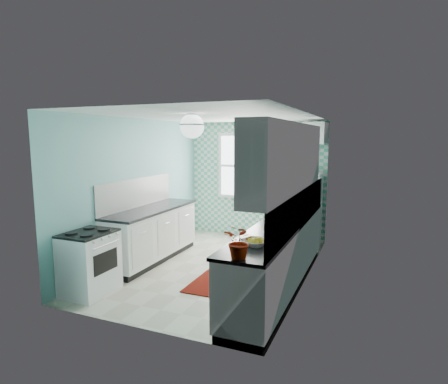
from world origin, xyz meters
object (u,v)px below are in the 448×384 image
at_px(fridge, 303,210).
at_px(stove, 90,262).
at_px(fruit_bowl, 255,243).
at_px(potted_plant, 240,242).
at_px(ceiling_light, 192,126).
at_px(microwave, 305,166).
at_px(sink, 295,213).

xyz_separation_m(fridge, stove, (-2.31, -3.45, -0.29)).
bearing_deg(fruit_bowl, potted_plant, -90.00).
relative_size(ceiling_light, stove, 0.41).
xyz_separation_m(stove, microwave, (2.31, 3.45, 1.16)).
height_order(sink, microwave, microwave).
height_order(fruit_bowl, potted_plant, potted_plant).
bearing_deg(fruit_bowl, sink, 89.90).
height_order(stove, potted_plant, potted_plant).
xyz_separation_m(ceiling_light, microwave, (1.11, 2.62, -0.72)).
relative_size(ceiling_light, potted_plant, 0.98).
bearing_deg(potted_plant, sink, 89.92).
distance_m(ceiling_light, fruit_bowl, 1.97).
height_order(sink, fruit_bowl, sink).
bearing_deg(fruit_bowl, fridge, 91.51).
bearing_deg(stove, potted_plant, -7.17).
relative_size(fruit_bowl, potted_plant, 0.86).
relative_size(sink, fruit_bowl, 1.73).
xyz_separation_m(stove, fruit_bowl, (2.40, 0.03, 0.53)).
xyz_separation_m(fridge, sink, (0.09, -1.30, 0.19)).
distance_m(fruit_bowl, potted_plant, 0.51).
relative_size(fridge, sink, 2.78).
distance_m(fruit_bowl, microwave, 3.48).
distance_m(stove, potted_plant, 2.53).
relative_size(fridge, fruit_bowl, 4.81).
bearing_deg(potted_plant, ceiling_light, 132.85).
bearing_deg(sink, microwave, 91.76).
distance_m(ceiling_light, fridge, 3.26).
distance_m(fridge, potted_plant, 3.94).
bearing_deg(potted_plant, fruit_bowl, 90.00).
bearing_deg(potted_plant, stove, 169.01).
height_order(fruit_bowl, microwave, microwave).
bearing_deg(sink, fridge, 91.78).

